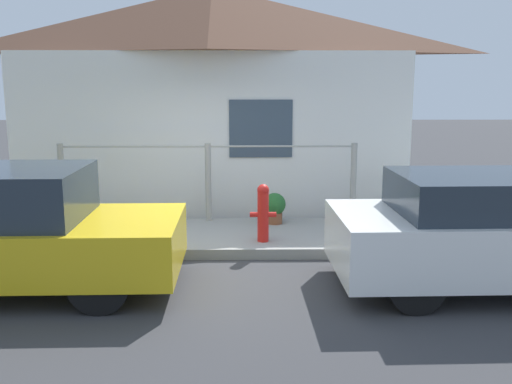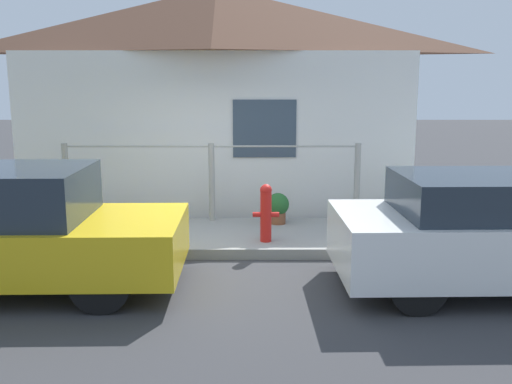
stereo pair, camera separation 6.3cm
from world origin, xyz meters
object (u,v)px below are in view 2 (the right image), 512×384
(potted_plant_near_hydrant, at_px, (275,207))
(potted_plant_by_fence, at_px, (80,212))
(car_right, at_px, (496,232))
(potted_plant_corner, at_px, (419,202))
(fire_hydrant, at_px, (263,212))

(potted_plant_near_hydrant, xyz_separation_m, potted_plant_by_fence, (-3.07, -0.34, -0.00))
(car_right, distance_m, potted_plant_corner, 2.58)
(potted_plant_corner, bearing_deg, car_right, -86.26)
(potted_plant_by_fence, bearing_deg, car_right, -22.10)
(fire_hydrant, bearing_deg, potted_plant_near_hydrant, 78.65)
(potted_plant_corner, bearing_deg, potted_plant_near_hydrant, 179.30)
(potted_plant_by_fence, bearing_deg, potted_plant_near_hydrant, 6.25)
(car_right, height_order, potted_plant_corner, car_right)
(potted_plant_by_fence, bearing_deg, fire_hydrant, -14.19)
(fire_hydrant, relative_size, potted_plant_corner, 1.29)
(fire_hydrant, bearing_deg, car_right, -29.58)
(fire_hydrant, bearing_deg, potted_plant_corner, 22.06)
(fire_hydrant, relative_size, potted_plant_near_hydrant, 1.67)
(fire_hydrant, relative_size, potted_plant_by_fence, 1.70)
(potted_plant_near_hydrant, bearing_deg, potted_plant_corner, -0.70)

